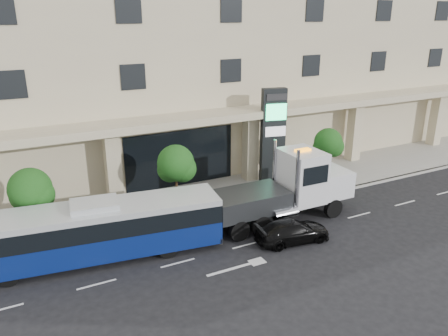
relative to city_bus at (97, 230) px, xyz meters
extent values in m
plane|color=black|center=(7.36, -0.77, -1.60)|extent=(120.00, 120.00, 0.00)
cube|color=gray|center=(7.36, 4.23, -1.52)|extent=(120.00, 6.00, 0.15)
cube|color=gray|center=(7.36, 1.23, -1.52)|extent=(120.00, 0.30, 0.15)
cube|color=tan|center=(7.36, 14.73, 8.40)|extent=(60.00, 15.00, 20.00)
cube|color=tan|center=(7.36, 6.03, 3.60)|extent=(60.00, 2.80, 0.50)
cube|color=black|center=(7.36, 7.20, 0.55)|extent=(8.00, 0.12, 4.00)
cube|color=tan|center=(2.36, 6.03, 1.00)|extent=(0.90, 0.90, 4.90)
cube|color=tan|center=(12.36, 6.03, 1.00)|extent=(0.90, 0.90, 4.90)
cube|color=tan|center=(22.36, 6.03, 1.00)|extent=(0.90, 0.90, 4.90)
cube|color=tan|center=(32.36, 6.03, 1.00)|extent=(0.90, 0.90, 4.90)
cylinder|color=#422B19|center=(-2.64, 2.83, -0.05)|extent=(0.14, 0.14, 2.80)
sphere|color=#184413|center=(-2.64, 2.83, 1.67)|extent=(2.20, 2.20, 2.20)
sphere|color=#184413|center=(-2.29, 2.63, 1.35)|extent=(1.65, 1.65, 1.65)
sphere|color=#184413|center=(-2.94, 3.03, 1.27)|extent=(1.54, 1.54, 1.54)
cylinder|color=#422B19|center=(5.36, 2.83, 0.02)|extent=(0.14, 0.14, 2.94)
sphere|color=#184413|center=(5.36, 2.83, 1.83)|extent=(2.20, 2.20, 2.20)
sphere|color=#184413|center=(5.71, 2.63, 1.49)|extent=(1.65, 1.65, 1.65)
sphere|color=#184413|center=(5.06, 3.03, 1.41)|extent=(1.54, 1.54, 1.54)
cylinder|color=#422B19|center=(16.86, 2.83, -0.08)|extent=(0.14, 0.14, 2.73)
sphere|color=#184413|center=(16.86, 2.83, 1.60)|extent=(2.00, 2.00, 2.00)
sphere|color=#184413|center=(17.21, 2.63, 1.28)|extent=(1.50, 1.50, 1.50)
sphere|color=#184413|center=(16.56, 3.03, 1.21)|extent=(1.40, 1.40, 1.40)
cylinder|color=black|center=(-4.22, -0.52, -1.08)|extent=(1.06, 0.44, 1.03)
cylinder|color=black|center=(-3.93, 1.62, -1.08)|extent=(1.06, 0.44, 1.03)
cylinder|color=black|center=(3.13, -1.51, -1.08)|extent=(1.06, 0.44, 1.03)
cylinder|color=black|center=(3.41, 0.63, -1.08)|extent=(1.06, 0.44, 1.03)
cube|color=navy|center=(0.01, 0.00, -0.62)|extent=(12.58, 4.20, 1.23)
cube|color=black|center=(0.01, 0.00, 0.46)|extent=(12.59, 4.24, 0.93)
cube|color=silver|center=(0.01, 0.00, 1.08)|extent=(12.58, 4.20, 0.31)
cube|color=silver|center=(0.01, 0.00, 1.39)|extent=(2.46, 1.93, 0.31)
cube|color=#2D3033|center=(6.08, -0.82, -1.13)|extent=(0.48, 2.57, 0.31)
cube|color=#2D3033|center=(10.71, -0.53, -0.74)|extent=(9.08, 1.18, 0.43)
cube|color=silver|center=(14.17, -0.58, 0.27)|extent=(2.16, 2.48, 1.60)
cube|color=silver|center=(15.24, -0.59, 0.27)|extent=(0.11, 2.13, 1.28)
cube|color=silver|center=(12.04, -0.55, 1.02)|extent=(2.17, 2.69, 3.09)
cube|color=black|center=(13.05, -0.57, 1.49)|extent=(0.13, 2.35, 1.28)
cylinder|color=silver|center=(10.85, -1.71, 1.28)|extent=(0.19, 0.19, 3.62)
cylinder|color=silver|center=(10.88, 0.64, 1.28)|extent=(0.19, 0.19, 3.62)
cube|color=#2D3033|center=(8.41, -0.51, 0.06)|extent=(4.51, 2.62, 1.17)
cube|color=#2D3033|center=(5.86, -0.47, -0.58)|extent=(1.71, 0.32, 0.23)
cube|color=#2D3033|center=(5.22, -0.46, -1.01)|extent=(0.29, 1.92, 0.19)
cube|color=orange|center=(12.04, -0.55, 2.61)|extent=(0.96, 0.39, 0.15)
cylinder|color=black|center=(13.73, -1.69, -1.01)|extent=(1.18, 0.36, 1.17)
cylinder|color=black|center=(13.76, 0.54, -1.01)|extent=(1.18, 0.36, 1.17)
cylinder|color=black|center=(8.61, -1.63, -1.01)|extent=(1.18, 0.36, 1.17)
cylinder|color=black|center=(8.64, 0.61, -1.01)|extent=(1.18, 0.36, 1.17)
cylinder|color=black|center=(7.23, -1.61, -1.01)|extent=(1.18, 0.36, 1.17)
cylinder|color=black|center=(7.26, 0.63, -1.01)|extent=(1.18, 0.36, 1.17)
imported|color=black|center=(9.74, -3.05, -0.99)|extent=(4.36, 2.19, 1.22)
cube|color=black|center=(13.42, 4.71, 1.97)|extent=(1.79, 0.94, 6.84)
cube|color=#23D67F|center=(13.42, 4.39, 3.80)|extent=(1.46, 0.39, 1.14)
cube|color=silver|center=(13.42, 4.39, 2.43)|extent=(1.46, 0.39, 0.68)
cube|color=#262628|center=(13.42, 4.39, 4.82)|extent=(1.46, 0.39, 0.46)
camera|label=1|loc=(-3.25, -20.19, 10.17)|focal=35.00mm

